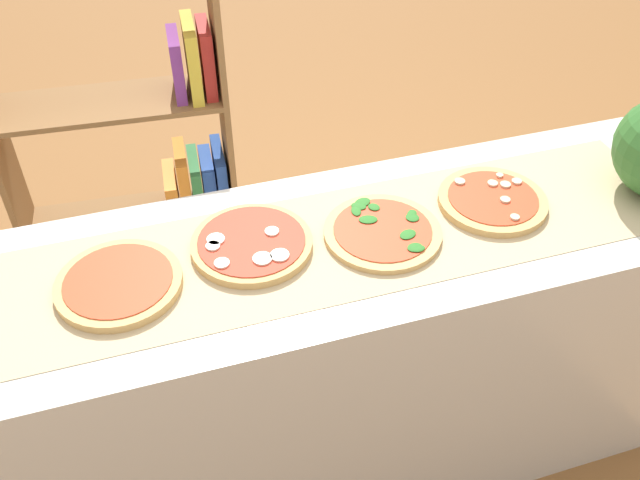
% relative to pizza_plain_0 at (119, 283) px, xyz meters
% --- Properties ---
extents(ground_plane, '(12.00, 12.00, 0.00)m').
position_rel_pizza_plain_0_xyz_m(ground_plane, '(0.50, -0.00, -0.96)').
color(ground_plane, brown).
extents(counter, '(2.26, 0.61, 0.95)m').
position_rel_pizza_plain_0_xyz_m(counter, '(0.50, -0.00, -0.49)').
color(counter, beige).
rests_on(counter, ground_plane).
extents(parchment_paper, '(1.93, 0.42, 0.00)m').
position_rel_pizza_plain_0_xyz_m(parchment_paper, '(0.50, -0.00, -0.01)').
color(parchment_paper, tan).
rests_on(parchment_paper, counter).
extents(pizza_plain_0, '(0.30, 0.30, 0.02)m').
position_rel_pizza_plain_0_xyz_m(pizza_plain_0, '(0.00, 0.00, 0.00)').
color(pizza_plain_0, tan).
rests_on(pizza_plain_0, parchment_paper).
extents(pizza_mozzarella_1, '(0.31, 0.31, 0.03)m').
position_rel_pizza_plain_0_xyz_m(pizza_mozzarella_1, '(0.33, 0.04, 0.00)').
color(pizza_mozzarella_1, tan).
rests_on(pizza_mozzarella_1, parchment_paper).
extents(pizza_spinach_2, '(0.30, 0.30, 0.02)m').
position_rel_pizza_plain_0_xyz_m(pizza_spinach_2, '(0.66, -0.01, -0.00)').
color(pizza_spinach_2, tan).
rests_on(pizza_spinach_2, parchment_paper).
extents(pizza_mushroom_3, '(0.29, 0.29, 0.03)m').
position_rel_pizza_plain_0_xyz_m(pizza_mushroom_3, '(0.99, 0.02, -0.00)').
color(pizza_mushroom_3, tan).
rests_on(pizza_mushroom_3, parchment_paper).
extents(bookshelf, '(0.78, 0.32, 1.45)m').
position_rel_pizza_plain_0_xyz_m(bookshelf, '(0.15, 0.85, -0.29)').
color(bookshelf, brown).
rests_on(bookshelf, ground_plane).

